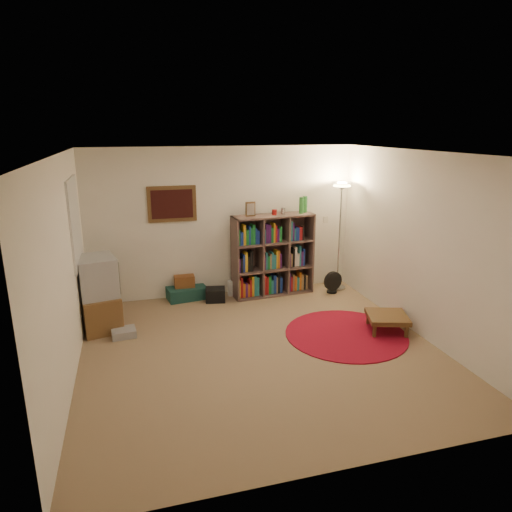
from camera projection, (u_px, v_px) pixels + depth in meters
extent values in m
cube|color=#8A6F51|center=(261.00, 351.00, 5.92)|extent=(4.50, 4.50, 0.02)
cube|color=white|center=(262.00, 152.00, 5.23)|extent=(4.50, 4.50, 0.02)
cube|color=white|center=(224.00, 222.00, 7.67)|extent=(4.50, 0.02, 2.50)
cube|color=white|center=(344.00, 336.00, 3.48)|extent=(4.50, 0.02, 2.50)
cube|color=white|center=(63.00, 273.00, 4.99)|extent=(0.02, 4.50, 2.50)
cube|color=white|center=(422.00, 245.00, 6.16)|extent=(0.02, 4.50, 2.50)
cube|color=#4B321A|center=(172.00, 204.00, 7.33)|extent=(0.78, 0.04, 0.58)
cube|color=#3D0E0C|center=(172.00, 204.00, 7.31)|extent=(0.66, 0.01, 0.46)
cube|color=white|center=(75.00, 223.00, 6.12)|extent=(0.03, 1.00, 1.20)
cube|color=beige|center=(326.00, 220.00, 8.14)|extent=(0.08, 0.01, 0.12)
cube|color=brown|center=(272.00, 293.00, 7.93)|extent=(1.41, 0.51, 0.03)
cube|color=brown|center=(273.00, 216.00, 7.57)|extent=(1.41, 0.51, 0.03)
cube|color=brown|center=(235.00, 259.00, 7.52)|extent=(0.06, 0.40, 1.39)
cube|color=brown|center=(309.00, 252.00, 7.98)|extent=(0.06, 0.40, 1.39)
cube|color=brown|center=(269.00, 252.00, 7.92)|extent=(1.38, 0.14, 1.39)
cube|color=brown|center=(260.00, 256.00, 7.67)|extent=(0.06, 0.38, 1.33)
cube|color=brown|center=(285.00, 254.00, 7.83)|extent=(0.06, 0.38, 1.33)
cube|color=brown|center=(273.00, 268.00, 7.81)|extent=(1.35, 0.49, 0.03)
cube|color=brown|center=(273.00, 242.00, 7.69)|extent=(1.35, 0.49, 0.03)
cube|color=gold|center=(238.00, 288.00, 7.64)|extent=(0.06, 0.16, 0.30)
cube|color=#A3171A|center=(241.00, 287.00, 7.64)|extent=(0.05, 0.16, 0.35)
cube|color=#BA5917|center=(243.00, 290.00, 7.67)|extent=(0.05, 0.16, 0.24)
cube|color=#44175D|center=(245.00, 289.00, 7.69)|extent=(0.05, 0.16, 0.24)
cube|color=#BA5917|center=(248.00, 290.00, 7.70)|extent=(0.05, 0.16, 0.22)
cube|color=#A3171A|center=(250.00, 287.00, 7.71)|extent=(0.04, 0.16, 0.29)
cube|color=gold|center=(252.00, 286.00, 7.71)|extent=(0.05, 0.16, 0.34)
cube|color=#227680|center=(254.00, 285.00, 7.73)|extent=(0.05, 0.16, 0.35)
cube|color=#227680|center=(257.00, 286.00, 7.75)|extent=(0.05, 0.16, 0.32)
cube|color=#44175D|center=(238.00, 265.00, 7.53)|extent=(0.06, 0.16, 0.22)
cube|color=black|center=(240.00, 264.00, 7.54)|extent=(0.05, 0.16, 0.25)
cube|color=navy|center=(243.00, 263.00, 7.55)|extent=(0.05, 0.16, 0.29)
cube|color=gold|center=(245.00, 261.00, 7.55)|extent=(0.05, 0.16, 0.33)
cube|color=black|center=(248.00, 263.00, 7.58)|extent=(0.06, 0.16, 0.25)
cube|color=black|center=(250.00, 260.00, 7.58)|extent=(0.06, 0.16, 0.34)
cube|color=#17742C|center=(238.00, 237.00, 7.40)|extent=(0.06, 0.16, 0.28)
cube|color=navy|center=(240.00, 239.00, 7.42)|extent=(0.06, 0.16, 0.23)
cube|color=gold|center=(243.00, 235.00, 7.42)|extent=(0.05, 0.16, 0.34)
cube|color=#17742C|center=(246.00, 237.00, 7.45)|extent=(0.06, 0.16, 0.26)
cube|color=navy|center=(248.00, 235.00, 7.46)|extent=(0.04, 0.16, 0.31)
cube|color=#17742C|center=(250.00, 236.00, 7.47)|extent=(0.04, 0.16, 0.28)
cube|color=#17742C|center=(253.00, 234.00, 7.48)|extent=(0.06, 0.16, 0.34)
cube|color=navy|center=(255.00, 236.00, 7.50)|extent=(0.04, 0.16, 0.27)
cube|color=navy|center=(257.00, 237.00, 7.52)|extent=(0.06, 0.16, 0.23)
cube|color=#A3171A|center=(264.00, 284.00, 7.79)|extent=(0.05, 0.16, 0.34)
cube|color=#A3171A|center=(266.00, 285.00, 7.80)|extent=(0.05, 0.16, 0.31)
cube|color=#17742C|center=(269.00, 284.00, 7.82)|extent=(0.06, 0.16, 0.32)
cube|color=#227680|center=(271.00, 286.00, 7.85)|extent=(0.05, 0.16, 0.24)
cube|color=navy|center=(273.00, 284.00, 7.85)|extent=(0.06, 0.16, 0.32)
cube|color=olive|center=(276.00, 284.00, 7.87)|extent=(0.04, 0.16, 0.28)
cube|color=black|center=(277.00, 283.00, 7.87)|extent=(0.05, 0.16, 0.32)
cube|color=navy|center=(280.00, 284.00, 7.90)|extent=(0.06, 0.16, 0.27)
cube|color=#44175D|center=(263.00, 262.00, 7.68)|extent=(0.04, 0.16, 0.24)
cube|color=#227680|center=(265.00, 260.00, 7.68)|extent=(0.05, 0.16, 0.29)
cube|color=#17742C|center=(267.00, 262.00, 7.70)|extent=(0.05, 0.16, 0.22)
cube|color=olive|center=(269.00, 261.00, 7.71)|extent=(0.04, 0.16, 0.26)
cube|color=#227680|center=(271.00, 260.00, 7.72)|extent=(0.04, 0.16, 0.29)
cube|color=#227680|center=(273.00, 261.00, 7.74)|extent=(0.06, 0.16, 0.24)
cube|color=gold|center=(276.00, 259.00, 7.74)|extent=(0.04, 0.16, 0.31)
cube|color=#BA5917|center=(277.00, 259.00, 7.75)|extent=(0.05, 0.16, 0.31)
cube|color=#44175D|center=(279.00, 260.00, 7.77)|extent=(0.04, 0.16, 0.25)
cube|color=#227680|center=(263.00, 236.00, 7.56)|extent=(0.04, 0.16, 0.24)
cube|color=#44175D|center=(266.00, 233.00, 7.56)|extent=(0.05, 0.16, 0.33)
cube|color=#44175D|center=(268.00, 234.00, 7.57)|extent=(0.06, 0.16, 0.31)
cube|color=#17742C|center=(271.00, 235.00, 7.60)|extent=(0.05, 0.16, 0.26)
cube|color=gold|center=(273.00, 233.00, 7.60)|extent=(0.04, 0.16, 0.33)
cube|color=#A3171A|center=(275.00, 234.00, 7.61)|extent=(0.04, 0.16, 0.30)
cube|color=#44175D|center=(277.00, 235.00, 7.63)|extent=(0.05, 0.16, 0.24)
cube|color=#17742C|center=(279.00, 234.00, 7.65)|extent=(0.06, 0.16, 0.26)
cube|color=#44175D|center=(288.00, 281.00, 7.94)|extent=(0.05, 0.16, 0.34)
cube|color=#A3171A|center=(290.00, 283.00, 7.96)|extent=(0.05, 0.16, 0.26)
cube|color=olive|center=(292.00, 282.00, 7.97)|extent=(0.04, 0.16, 0.30)
cube|color=#BA5917|center=(294.00, 282.00, 7.99)|extent=(0.06, 0.16, 0.27)
cube|color=#227680|center=(296.00, 283.00, 8.01)|extent=(0.06, 0.16, 0.23)
cube|color=#BA5917|center=(299.00, 280.00, 8.01)|extent=(0.05, 0.16, 0.33)
cube|color=olive|center=(301.00, 281.00, 8.03)|extent=(0.05, 0.16, 0.28)
cube|color=black|center=(303.00, 283.00, 8.05)|extent=(0.05, 0.16, 0.22)
cube|color=olive|center=(305.00, 281.00, 8.06)|extent=(0.04, 0.16, 0.26)
cube|color=#44175D|center=(288.00, 260.00, 7.83)|extent=(0.04, 0.16, 0.23)
cube|color=olive|center=(290.00, 259.00, 7.84)|extent=(0.04, 0.16, 0.23)
cube|color=black|center=(292.00, 257.00, 7.84)|extent=(0.05, 0.16, 0.32)
cube|color=silver|center=(294.00, 256.00, 7.85)|extent=(0.05, 0.16, 0.34)
cube|color=silver|center=(296.00, 259.00, 7.88)|extent=(0.05, 0.16, 0.23)
cube|color=#227680|center=(299.00, 255.00, 7.88)|extent=(0.04, 0.16, 0.36)
cube|color=#44175D|center=(300.00, 258.00, 7.91)|extent=(0.05, 0.16, 0.26)
cube|color=navy|center=(302.00, 256.00, 7.91)|extent=(0.04, 0.16, 0.29)
cube|color=#227680|center=(290.00, 231.00, 7.70)|extent=(0.06, 0.16, 0.34)
cube|color=#44175D|center=(292.00, 232.00, 7.72)|extent=(0.04, 0.16, 0.32)
cube|color=#227680|center=(293.00, 234.00, 7.74)|extent=(0.04, 0.16, 0.22)
cube|color=navy|center=(295.00, 233.00, 7.75)|extent=(0.04, 0.16, 0.24)
cube|color=navy|center=(297.00, 234.00, 7.76)|extent=(0.04, 0.16, 0.23)
cube|color=#A3171A|center=(299.00, 233.00, 7.77)|extent=(0.06, 0.16, 0.23)
cube|color=black|center=(302.00, 233.00, 7.79)|extent=(0.05, 0.16, 0.23)
cube|color=#4B321A|center=(250.00, 209.00, 7.42)|extent=(0.17, 0.03, 0.24)
cube|color=gray|center=(251.00, 209.00, 7.40)|extent=(0.13, 0.02, 0.19)
cylinder|color=maroon|center=(274.00, 212.00, 7.56)|extent=(0.09, 0.09, 0.09)
cylinder|color=#B3B5B8|center=(283.00, 211.00, 7.61)|extent=(0.07, 0.07, 0.11)
cylinder|color=#358A3C|center=(301.00, 205.00, 7.66)|extent=(0.09, 0.09, 0.28)
cylinder|color=#358A3C|center=(305.00, 204.00, 7.75)|extent=(0.09, 0.09, 0.28)
cylinder|color=#B3B5B8|center=(337.00, 287.00, 8.19)|extent=(0.37, 0.37, 0.03)
cylinder|color=#B3B5B8|center=(339.00, 239.00, 7.95)|extent=(0.03, 0.03, 1.77)
cone|color=#B3B5B8|center=(342.00, 186.00, 7.70)|extent=(0.44, 0.44, 0.14)
cylinder|color=#FFD88C|center=(342.00, 186.00, 7.70)|extent=(0.36, 0.36, 0.02)
cylinder|color=black|center=(332.00, 292.00, 7.98)|extent=(0.21, 0.21, 0.03)
cylinder|color=black|center=(332.00, 287.00, 7.96)|extent=(0.04, 0.04, 0.14)
cylinder|color=black|center=(333.00, 281.00, 7.91)|extent=(0.34, 0.13, 0.34)
cube|color=brown|center=(100.00, 311.00, 6.52)|extent=(0.65, 0.82, 0.50)
cube|color=#A0A0A5|center=(96.00, 276.00, 6.37)|extent=(0.62, 0.70, 0.55)
cube|color=black|center=(115.00, 273.00, 6.49)|extent=(0.13, 0.52, 0.46)
cube|color=black|center=(116.00, 273.00, 6.49)|extent=(0.11, 0.46, 0.40)
cube|color=#A0A0A5|center=(124.00, 333.00, 6.29)|extent=(0.35, 0.30, 0.11)
cube|color=#163D37|center=(186.00, 292.00, 7.69)|extent=(0.69, 0.50, 0.21)
cube|color=brown|center=(184.00, 281.00, 7.66)|extent=(0.34, 0.25, 0.19)
cube|color=black|center=(215.00, 295.00, 7.57)|extent=(0.36, 0.32, 0.22)
cylinder|color=white|center=(231.00, 288.00, 7.82)|extent=(0.14, 0.14, 0.26)
cylinder|color=maroon|center=(346.00, 334.00, 6.36)|extent=(1.69, 1.69, 0.01)
cube|color=#4B321A|center=(387.00, 317.00, 6.41)|extent=(0.68, 0.68, 0.07)
cube|color=#4B321A|center=(374.00, 331.00, 6.24)|extent=(0.05, 0.05, 0.20)
cube|color=#4B321A|center=(406.00, 332.00, 6.22)|extent=(0.05, 0.05, 0.20)
cube|color=#4B321A|center=(368.00, 318.00, 6.66)|extent=(0.05, 0.05, 0.20)
cube|color=#4B321A|center=(398.00, 319.00, 6.64)|extent=(0.05, 0.05, 0.20)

